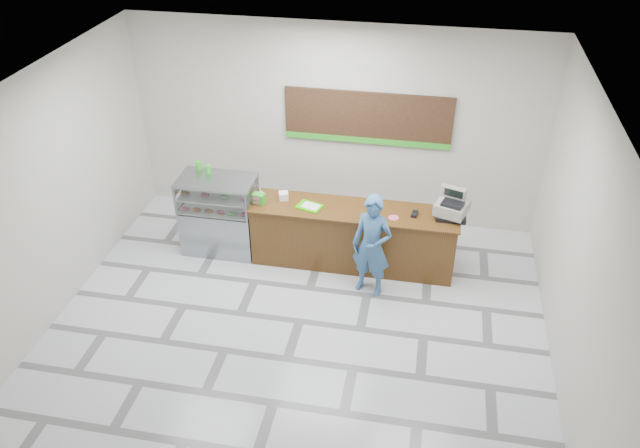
% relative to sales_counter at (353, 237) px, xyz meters
% --- Properties ---
extents(floor, '(7.00, 7.00, 0.00)m').
position_rel_sales_counter_xyz_m(floor, '(-0.55, -1.55, -0.52)').
color(floor, silver).
rests_on(floor, ground).
extents(back_wall, '(7.00, 0.00, 7.00)m').
position_rel_sales_counter_xyz_m(back_wall, '(-0.55, 1.45, 1.23)').
color(back_wall, beige).
rests_on(back_wall, floor).
extents(ceiling, '(7.00, 7.00, 0.00)m').
position_rel_sales_counter_xyz_m(ceiling, '(-0.55, -1.55, 2.98)').
color(ceiling, silver).
rests_on(ceiling, back_wall).
extents(sales_counter, '(3.26, 0.76, 1.03)m').
position_rel_sales_counter_xyz_m(sales_counter, '(0.00, 0.00, 0.00)').
color(sales_counter, '#583313').
rests_on(sales_counter, floor).
extents(display_case, '(1.22, 0.72, 1.33)m').
position_rel_sales_counter_xyz_m(display_case, '(-2.22, -0.00, 0.16)').
color(display_case, gray).
rests_on(display_case, floor).
extents(menu_board, '(2.80, 0.06, 0.90)m').
position_rel_sales_counter_xyz_m(menu_board, '(-0.00, 1.41, 1.42)').
color(menu_board, black).
rests_on(menu_board, back_wall).
extents(cash_register, '(0.57, 0.59, 0.43)m').
position_rel_sales_counter_xyz_m(cash_register, '(1.48, 0.10, 0.67)').
color(cash_register, black).
rests_on(cash_register, sales_counter).
extents(card_terminal, '(0.11, 0.18, 0.04)m').
position_rel_sales_counter_xyz_m(card_terminal, '(0.93, 0.01, 0.54)').
color(card_terminal, black).
rests_on(card_terminal, sales_counter).
extents(serving_tray, '(0.45, 0.38, 0.02)m').
position_rel_sales_counter_xyz_m(serving_tray, '(-0.69, -0.06, 0.52)').
color(serving_tray, '#2ECA00').
rests_on(serving_tray, sales_counter).
extents(napkin_box, '(0.18, 0.18, 0.12)m').
position_rel_sales_counter_xyz_m(napkin_box, '(-1.15, 0.09, 0.57)').
color(napkin_box, white).
rests_on(napkin_box, sales_counter).
extents(straw_cup, '(0.09, 0.09, 0.13)m').
position_rel_sales_counter_xyz_m(straw_cup, '(-1.50, 0.02, 0.58)').
color(straw_cup, silver).
rests_on(straw_cup, sales_counter).
extents(promo_box, '(0.21, 0.15, 0.17)m').
position_rel_sales_counter_xyz_m(promo_box, '(-1.50, -0.10, 0.60)').
color(promo_box, green).
rests_on(promo_box, sales_counter).
extents(donut_decal, '(0.16, 0.16, 0.00)m').
position_rel_sales_counter_xyz_m(donut_decal, '(0.62, -0.13, 0.52)').
color(donut_decal, '#D55879').
rests_on(donut_decal, sales_counter).
extents(green_cup_left, '(0.10, 0.10, 0.15)m').
position_rel_sales_counter_xyz_m(green_cup_left, '(-2.59, 0.25, 0.89)').
color(green_cup_left, green).
rests_on(green_cup_left, display_case).
extents(green_cup_right, '(0.09, 0.09, 0.14)m').
position_rel_sales_counter_xyz_m(green_cup_right, '(-2.40, 0.18, 0.88)').
color(green_cup_right, green).
rests_on(green_cup_right, display_case).
extents(customer, '(0.69, 0.55, 1.67)m').
position_rel_sales_counter_xyz_m(customer, '(0.36, -0.65, 0.32)').
color(customer, '#345F8F').
rests_on(customer, floor).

